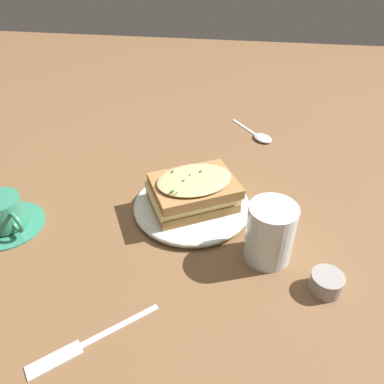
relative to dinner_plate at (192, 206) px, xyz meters
name	(u,v)px	position (x,y,z in m)	size (l,w,h in m)	color
ground_plane	(179,205)	(-0.01, -0.03, -0.01)	(2.40, 2.40, 0.00)	brown
dinner_plate	(192,206)	(0.00, 0.00, 0.00)	(0.23, 0.23, 0.02)	silver
sandwich	(193,191)	(0.00, 0.00, 0.04)	(0.18, 0.20, 0.07)	#A37542
teacup_with_saucer	(3,215)	(0.10, -0.34, 0.02)	(0.14, 0.14, 0.06)	#338466
water_glass	(270,233)	(0.10, 0.14, 0.04)	(0.08, 0.08, 0.11)	silver
fork	(80,346)	(0.31, -0.11, -0.01)	(0.14, 0.15, 0.00)	silver
spoon	(260,137)	(-0.31, 0.13, 0.00)	(0.14, 0.12, 0.01)	silver
condiment_pot	(326,283)	(0.16, 0.23, 0.01)	(0.05, 0.05, 0.03)	gray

